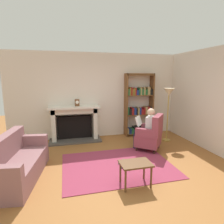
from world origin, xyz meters
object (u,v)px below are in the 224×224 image
(sofa_floral, at_px, (16,163))
(side_table, at_px, (136,166))
(fireplace, at_px, (75,122))
(mantel_clock, at_px, (77,103))
(bookshelf, at_px, (139,106))
(seated_reader, at_px, (147,127))
(armchair_reading, at_px, (151,135))
(floor_lamp, at_px, (169,97))

(sofa_floral, relative_size, side_table, 3.19)
(fireplace, bearing_deg, mantel_clock, -48.93)
(bookshelf, relative_size, side_table, 3.68)
(seated_reader, bearing_deg, side_table, 9.07)
(bookshelf, xyz_separation_m, seated_reader, (-0.29, -1.28, -0.36))
(fireplace, relative_size, bookshelf, 0.75)
(armchair_reading, bearing_deg, floor_lamp, 164.31)
(fireplace, relative_size, side_table, 2.78)
(fireplace, relative_size, seated_reader, 1.36)
(mantel_clock, bearing_deg, side_table, -73.16)
(fireplace, bearing_deg, seated_reader, -34.05)
(armchair_reading, xyz_separation_m, sofa_floral, (-3.17, -0.74, -0.10))
(bookshelf, distance_m, armchair_reading, 1.48)
(fireplace, distance_m, mantel_clock, 0.63)
(sofa_floral, distance_m, floor_lamp, 4.32)
(armchair_reading, bearing_deg, bookshelf, -148.88)
(mantel_clock, xyz_separation_m, floor_lamp, (2.66, -0.65, 0.18))
(bookshelf, distance_m, sofa_floral, 4.02)
(armchair_reading, xyz_separation_m, side_table, (-1.02, -1.51, -0.05))
(bookshelf, xyz_separation_m, armchair_reading, (-0.20, -1.36, -0.55))
(sofa_floral, bearing_deg, bookshelf, -49.40)
(armchair_reading, xyz_separation_m, seated_reader, (-0.09, 0.07, 0.20))
(mantel_clock, xyz_separation_m, sofa_floral, (-1.32, -1.96, -0.87))
(mantel_clock, height_order, armchair_reading, mantel_clock)
(seated_reader, height_order, side_table, seated_reader)
(sofa_floral, bearing_deg, side_table, -101.09)
(armchair_reading, height_order, sofa_floral, armchair_reading)
(sofa_floral, bearing_deg, floor_lamp, -63.13)
(armchair_reading, bearing_deg, fireplace, -84.90)
(mantel_clock, height_order, seated_reader, mantel_clock)
(side_table, height_order, floor_lamp, floor_lamp)
(seated_reader, distance_m, sofa_floral, 3.20)
(armchair_reading, relative_size, sofa_floral, 0.54)
(fireplace, relative_size, sofa_floral, 0.87)
(seated_reader, bearing_deg, fireplace, -84.63)
(fireplace, distance_m, sofa_floral, 2.42)
(armchair_reading, bearing_deg, side_table, 5.42)
(bookshelf, distance_m, seated_reader, 1.36)
(side_table, bearing_deg, seated_reader, 59.64)
(side_table, distance_m, floor_lamp, 2.95)
(sofa_floral, height_order, floor_lamp, floor_lamp)
(fireplace, xyz_separation_m, bookshelf, (2.13, 0.03, 0.40))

